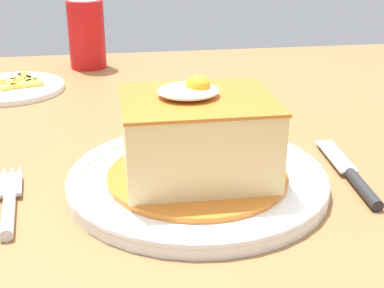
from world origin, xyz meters
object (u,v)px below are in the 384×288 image
(main_plate, at_px, (195,179))
(soda_can, at_px, (87,34))
(fork, at_px, (9,205))
(side_plate_fries, at_px, (11,88))
(knife, at_px, (355,178))

(main_plate, relative_size, soda_can, 2.17)
(fork, relative_size, side_plate_fries, 0.83)
(main_plate, xyz_separation_m, side_plate_fries, (-0.24, 0.38, -0.00))
(fork, bearing_deg, side_plate_fries, 97.87)
(fork, distance_m, knife, 0.35)
(main_plate, distance_m, side_plate_fries, 0.45)
(soda_can, relative_size, side_plate_fries, 0.73)
(main_plate, xyz_separation_m, knife, (0.17, -0.02, -0.00))
(fork, bearing_deg, main_plate, 6.76)
(fork, height_order, side_plate_fries, side_plate_fries)
(fork, bearing_deg, soda_can, 83.10)
(soda_can, bearing_deg, main_plate, -77.04)
(knife, height_order, side_plate_fries, side_plate_fries)
(fork, relative_size, soda_can, 1.14)
(fork, height_order, knife, same)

